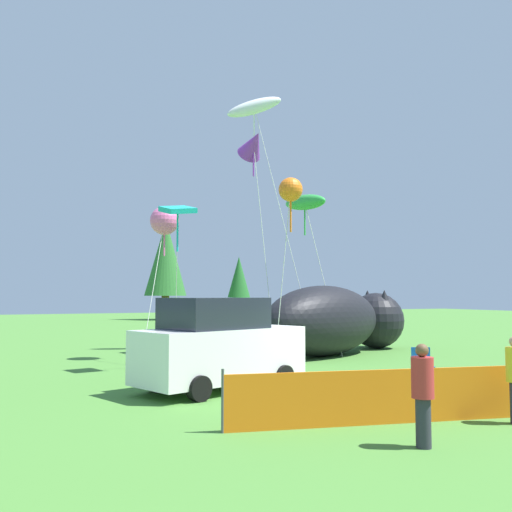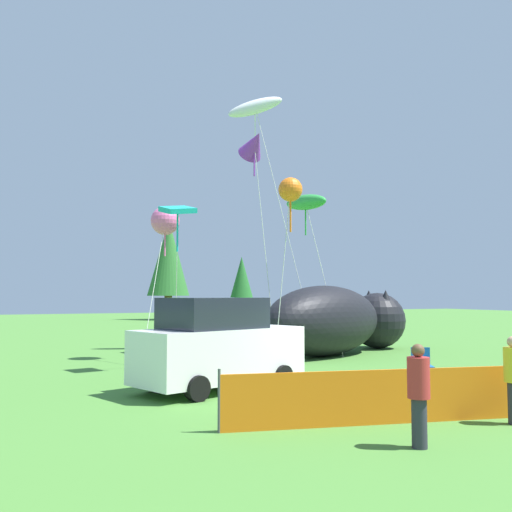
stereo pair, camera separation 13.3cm
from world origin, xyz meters
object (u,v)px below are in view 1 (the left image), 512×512
parked_car (219,345)px  inflatable_cat (336,323)px  kite_white_ghost (254,108)px  kite_purple_delta (254,144)px  kite_orange_flower (291,191)px  kite_teal_diamond (178,212)px  kite_green_fish (305,203)px  kite_pink_octopus (165,221)px  folding_chair (422,362)px  spectator_in_white_shirt (423,391)px

parked_car → inflatable_cat: 9.34m
kite_white_ghost → kite_purple_delta: bearing=-116.0°
kite_orange_flower → kite_purple_delta: kite_purple_delta is taller
kite_orange_flower → kite_teal_diamond: size_ratio=1.14×
kite_orange_flower → kite_green_fish: kite_green_fish is taller
inflatable_cat → kite_teal_diamond: (-7.23, -2.27, 3.64)m
parked_car → kite_orange_flower: kite_orange_flower is taller
kite_teal_diamond → kite_green_fish: (5.92, 2.42, 1.06)m
kite_pink_octopus → kite_white_ghost: size_ratio=0.50×
kite_orange_flower → kite_teal_diamond: kite_orange_flower is taller
kite_orange_flower → kite_green_fish: size_ratio=0.92×
kite_pink_octopus → folding_chair: bearing=-57.2°
kite_teal_diamond → parked_car: bearing=-90.4°
spectator_in_white_shirt → kite_purple_delta: kite_purple_delta is taller
folding_chair → kite_teal_diamond: bearing=-99.9°
kite_purple_delta → kite_orange_flower: bearing=-102.5°
folding_chair → kite_orange_flower: kite_orange_flower is taller
kite_white_ghost → spectator_in_white_shirt: bearing=-105.2°
spectator_in_white_shirt → kite_pink_octopus: kite_pink_octopus is taller
parked_car → inflatable_cat: inflatable_cat is taller
kite_orange_flower → kite_green_fish: 5.12m
kite_purple_delta → kite_green_fish: (1.78, -0.95, -2.35)m
spectator_in_white_shirt → kite_pink_octopus: (-0.36, 13.19, 4.17)m
kite_pink_octopus → kite_green_fish: kite_green_fish is taller
inflatable_cat → kite_teal_diamond: kite_teal_diamond is taller
parked_car → kite_pink_octopus: 7.99m
parked_car → folding_chair: parked_car is taller
inflatable_cat → kite_pink_octopus: 7.77m
folding_chair → inflatable_cat: inflatable_cat is taller
folding_chair → kite_green_fish: bearing=-153.8°
inflatable_cat → kite_pink_octopus: kite_pink_octopus is taller
spectator_in_white_shirt → kite_teal_diamond: 10.70m
folding_chair → parked_car: bearing=-69.9°
kite_green_fish → parked_car: bearing=-134.5°
folding_chair → spectator_in_white_shirt: size_ratio=0.56×
inflatable_cat → kite_pink_octopus: bearing=146.7°
folding_chair → kite_white_ghost: (-0.64, 9.51, 9.88)m
inflatable_cat → kite_pink_octopus: (-6.70, 1.04, 3.79)m
kite_orange_flower → kite_purple_delta: (1.14, 5.14, 2.80)m
folding_chair → inflatable_cat: bearing=-164.6°
kite_white_ghost → kite_teal_diamond: kite_white_ghost is taller
kite_orange_flower → kite_teal_diamond: 3.54m
kite_orange_flower → kite_white_ghost: kite_white_ghost is taller
kite_orange_flower → kite_pink_octopus: 5.67m
folding_chair → kite_white_ghost: bearing=-147.0°
kite_pink_octopus → kite_orange_flower: bearing=-63.9°
folding_chair → kite_orange_flower: bearing=-107.9°
inflatable_cat → kite_white_ghost: bearing=105.8°
parked_car → spectator_in_white_shirt: parked_car is taller
folding_chair → kite_green_fish: size_ratio=0.14×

